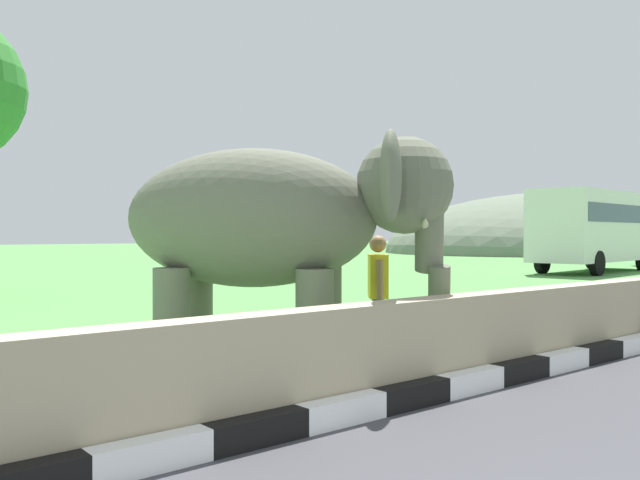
% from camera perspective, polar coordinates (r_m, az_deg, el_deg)
% --- Properties ---
extents(striped_curb, '(16.20, 0.20, 0.24)m').
position_cam_1_polar(striped_curb, '(5.25, -9.66, -16.70)').
color(striped_curb, white).
rests_on(striped_curb, ground_plane).
extents(barrier_parapet, '(28.00, 0.36, 1.00)m').
position_cam_1_polar(barrier_parapet, '(6.83, 6.56, -9.38)').
color(barrier_parapet, tan).
rests_on(barrier_parapet, ground_plane).
extents(elephant, '(3.79, 3.87, 2.83)m').
position_cam_1_polar(elephant, '(8.15, -3.39, 1.63)').
color(elephant, '#656957').
rests_on(elephant, ground_plane).
extents(person_handler, '(0.48, 0.57, 1.66)m').
position_cam_1_polar(person_handler, '(8.97, 4.97, -4.26)').
color(person_handler, navy).
rests_on(person_handler, ground_plane).
extents(bus_white, '(8.48, 3.40, 3.50)m').
position_cam_1_polar(bus_white, '(31.72, 22.39, 1.22)').
color(bus_white, silver).
rests_on(bus_white, ground_plane).
extents(hill_east, '(36.98, 29.58, 11.13)m').
position_cam_1_polar(hill_east, '(66.94, 20.04, -0.94)').
color(hill_east, slate).
rests_on(hill_east, ground_plane).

